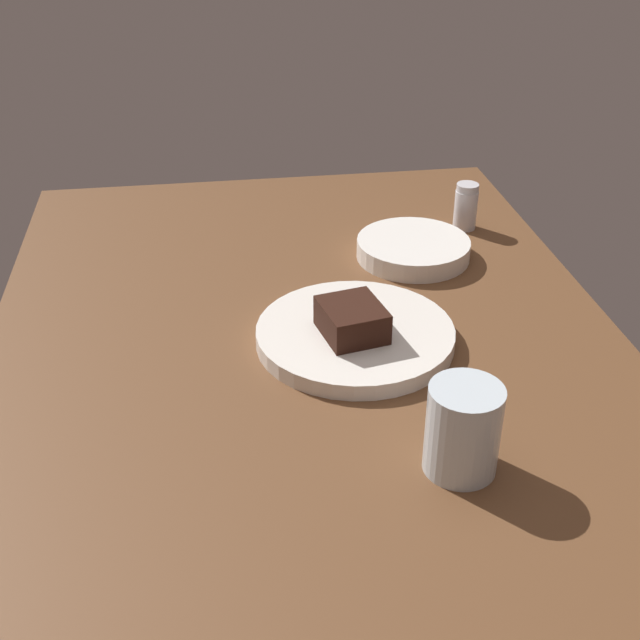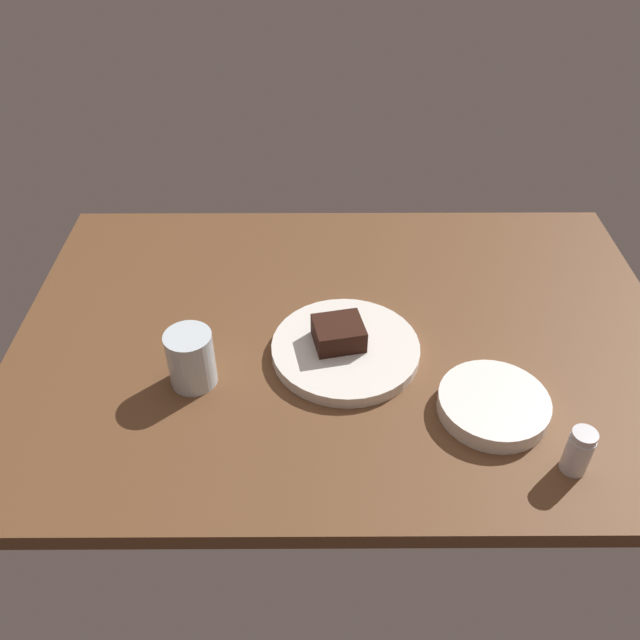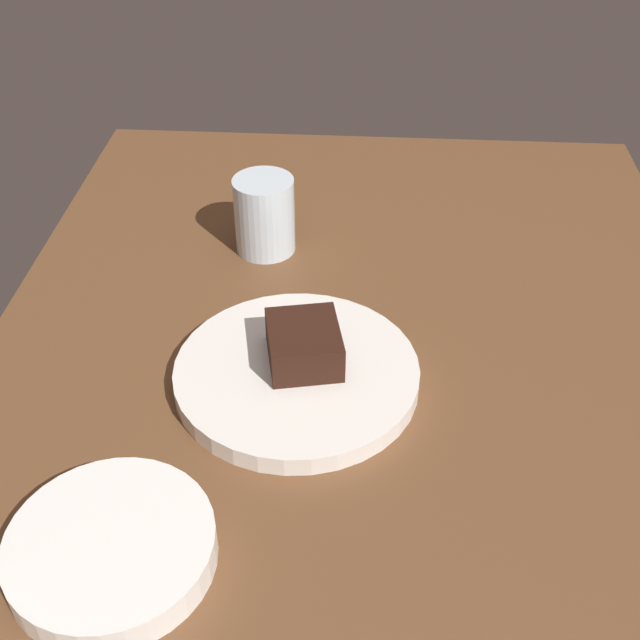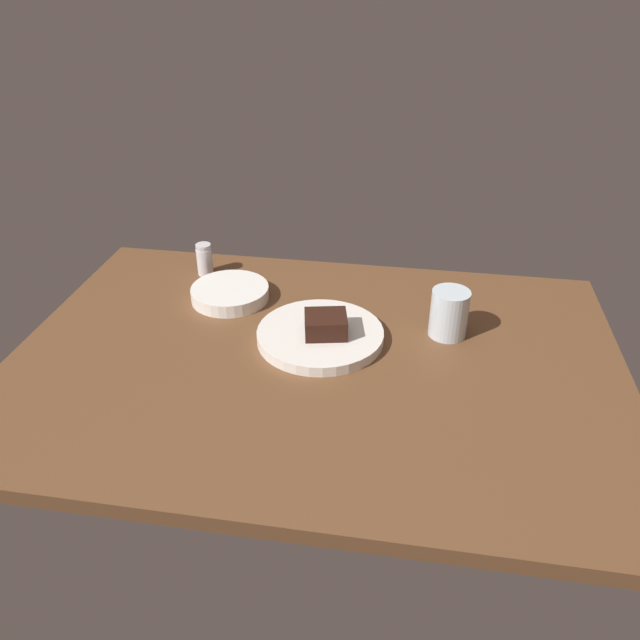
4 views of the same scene
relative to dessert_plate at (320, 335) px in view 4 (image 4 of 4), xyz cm
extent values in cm
cube|color=brown|center=(-0.01, -6.09, -2.60)|extent=(120.00, 84.00, 3.00)
cylinder|color=white|center=(0.00, 0.00, 0.00)|extent=(25.96, 25.96, 2.19)
cube|color=black|center=(1.24, -0.71, 3.16)|extent=(9.75, 9.00, 4.13)
cylinder|color=silver|center=(-32.61, 24.76, 2.22)|extent=(3.84, 3.84, 6.63)
cylinder|color=silver|center=(-32.61, 24.76, 6.13)|extent=(3.65, 3.65, 1.20)
cylinder|color=silver|center=(25.65, 6.41, 3.93)|extent=(7.81, 7.81, 10.06)
cylinder|color=white|center=(-23.07, 13.53, 0.41)|extent=(17.65, 17.65, 3.00)
camera|label=1|loc=(89.14, -17.89, 57.09)|focal=46.09mm
camera|label=2|loc=(4.84, 84.07, 77.47)|focal=36.60mm
camera|label=3|loc=(-62.28, -6.66, 57.13)|focal=44.81mm
camera|label=4|loc=(17.13, -104.86, 68.73)|focal=34.72mm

